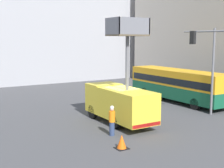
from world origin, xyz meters
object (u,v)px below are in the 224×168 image
at_px(city_bus, 177,83).
at_px(road_worker_directing, 155,107).
at_px(traffic_cone_near_truck, 122,142).
at_px(road_worker_near_truck, 112,121).
at_px(traffic_light_pole, 207,58).
at_px(utility_truck, 119,100).

relative_size(city_bus, road_worker_directing, 5.72).
height_order(city_bus, traffic_cone_near_truck, city_bus).
bearing_deg(road_worker_near_truck, traffic_light_pole, -53.53).
bearing_deg(traffic_cone_near_truck, traffic_light_pole, 15.72).
height_order(traffic_light_pole, road_worker_near_truck, traffic_light_pole).
bearing_deg(utility_truck, road_worker_directing, -15.71).
distance_m(traffic_light_pole, road_worker_directing, 5.39).
relative_size(utility_truck, road_worker_near_truck, 3.86).
distance_m(city_bus, traffic_light_pole, 6.66).
distance_m(traffic_light_pole, road_worker_near_truck, 9.14).
xyz_separation_m(city_bus, traffic_light_pole, (-2.41, -5.57, 2.74)).
bearing_deg(traffic_cone_near_truck, utility_truck, 58.83).
bearing_deg(city_bus, road_worker_directing, 130.93).
bearing_deg(traffic_cone_near_truck, road_worker_directing, 35.16).
height_order(utility_truck, traffic_cone_near_truck, utility_truck).
xyz_separation_m(traffic_light_pole, traffic_cone_near_truck, (-9.16, -2.58, -4.14)).
distance_m(utility_truck, road_worker_directing, 2.75).
xyz_separation_m(utility_truck, road_worker_directing, (2.57, -0.72, -0.66)).
relative_size(utility_truck, road_worker_directing, 3.73).
distance_m(traffic_light_pole, traffic_cone_near_truck, 10.38).
height_order(city_bus, road_worker_directing, city_bus).
relative_size(utility_truck, traffic_cone_near_truck, 9.36).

